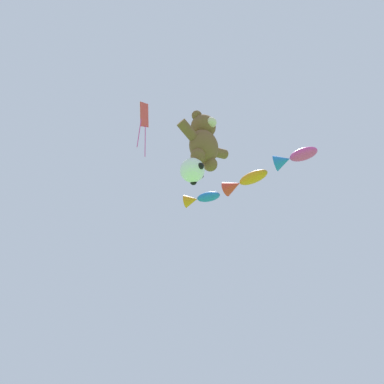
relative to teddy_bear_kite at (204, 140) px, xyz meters
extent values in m
ellipsoid|color=brown|center=(0.00, 0.01, -0.31)|extent=(1.09, 0.93, 1.33)
sphere|color=brown|center=(0.00, 0.01, 0.68)|extent=(0.91, 0.91, 0.91)
sphere|color=beige|center=(0.00, -0.38, 0.61)|extent=(0.38, 0.38, 0.38)
sphere|color=brown|center=(-0.33, 0.01, 1.03)|extent=(0.37, 0.37, 0.37)
cylinder|color=brown|center=(-0.79, 0.01, -0.08)|extent=(0.79, 0.35, 0.62)
sphere|color=brown|center=(-0.30, 0.01, -0.94)|extent=(0.49, 0.49, 0.49)
sphere|color=brown|center=(0.33, 0.01, 1.03)|extent=(0.37, 0.37, 0.37)
cylinder|color=brown|center=(0.79, 0.01, -0.08)|extent=(0.79, 0.35, 0.62)
sphere|color=brown|center=(0.30, 0.01, -0.94)|extent=(0.49, 0.49, 0.49)
sphere|color=white|center=(-0.48, 0.08, -1.64)|extent=(0.79, 0.79, 0.79)
sphere|color=black|center=(-0.12, 0.08, -1.64)|extent=(0.22, 0.22, 0.22)
sphere|color=black|center=(-0.56, 0.33, -1.38)|extent=(0.22, 0.22, 0.22)
sphere|color=black|center=(-0.48, -0.28, -1.70)|extent=(0.22, 0.22, 0.22)
sphere|color=black|center=(-0.31, 0.21, -1.94)|extent=(0.22, 0.22, 0.22)
ellipsoid|color=blue|center=(3.39, 2.92, 0.89)|extent=(0.93, 1.19, 0.42)
cone|color=orange|center=(3.01, 3.67, 0.89)|extent=(0.82, 0.81, 0.62)
sphere|color=black|center=(3.54, 2.62, 1.00)|extent=(0.11, 0.11, 0.11)
ellipsoid|color=orange|center=(4.06, 0.82, 1.19)|extent=(0.77, 1.44, 0.48)
cone|color=red|center=(3.89, 1.87, 1.19)|extent=(0.82, 0.86, 0.70)
sphere|color=black|center=(4.12, 0.39, 1.32)|extent=(0.12, 0.12, 0.12)
ellipsoid|color=#E53F9E|center=(4.37, -1.53, 1.22)|extent=(0.88, 1.26, 0.48)
cone|color=blue|center=(4.11, -0.68, 1.22)|extent=(0.86, 0.81, 0.71)
sphere|color=black|center=(4.48, -1.88, 1.35)|extent=(0.12, 0.12, 0.12)
cube|color=red|center=(-1.34, 1.85, 1.77)|extent=(1.04, 0.79, 1.28)
cylinder|color=#E53F9E|center=(-1.50, 1.81, 0.63)|extent=(0.03, 0.07, 1.45)
cylinder|color=#E53F9E|center=(-1.17, 1.85, 0.48)|extent=(0.03, 0.22, 1.75)
camera|label=1|loc=(-6.78, -6.25, -9.43)|focal=35.00mm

